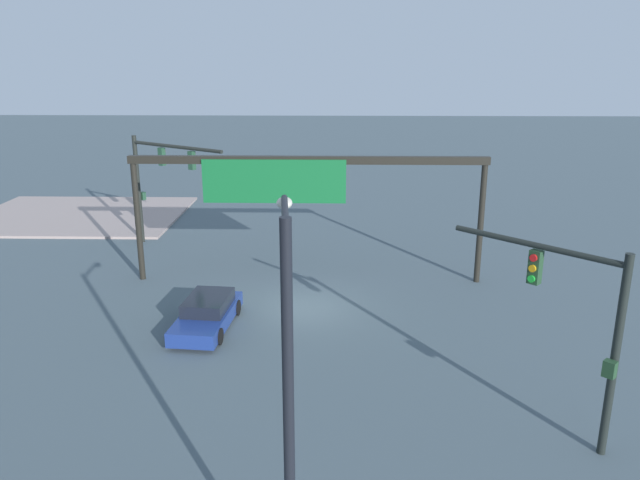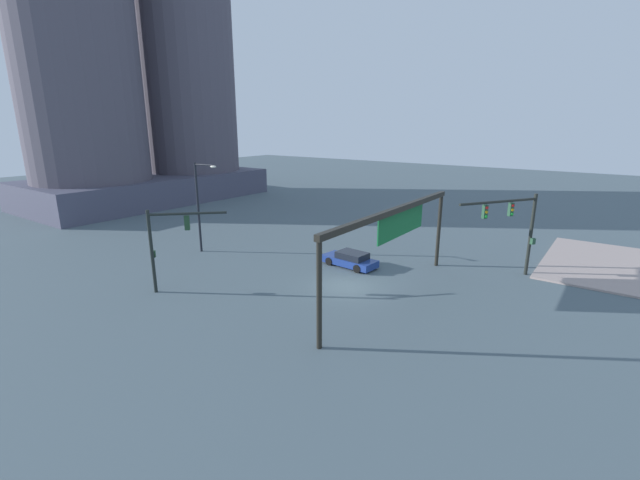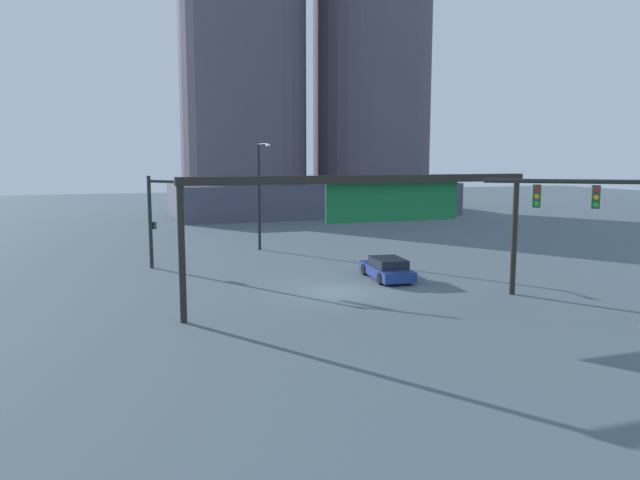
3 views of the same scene
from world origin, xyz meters
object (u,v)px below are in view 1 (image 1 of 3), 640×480
at_px(traffic_signal_near_corner, 157,172).
at_px(sedan_car_approaching, 207,314).
at_px(streetlamp_curved_arm, 288,392).
at_px(traffic_signal_opposite_side, 580,313).

xyz_separation_m(traffic_signal_near_corner, sedan_car_approaching, (-4.73, 10.75, -3.65)).
xyz_separation_m(streetlamp_curved_arm, sedan_car_approaching, (4.14, -12.57, -3.95)).
bearing_deg(traffic_signal_near_corner, sedan_car_approaching, -32.79).
xyz_separation_m(traffic_signal_opposite_side, sedan_car_approaching, (11.38, -7.06, -3.15)).
distance_m(traffic_signal_opposite_side, sedan_car_approaching, 13.75).
bearing_deg(traffic_signal_opposite_side, traffic_signal_near_corner, -3.08).
distance_m(streetlamp_curved_arm, sedan_car_approaching, 13.81).
relative_size(traffic_signal_opposite_side, streetlamp_curved_arm, 0.72).
xyz_separation_m(traffic_signal_near_corner, traffic_signal_opposite_side, (-16.11, 17.80, -0.50)).
bearing_deg(streetlamp_curved_arm, traffic_signal_near_corner, 15.79).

